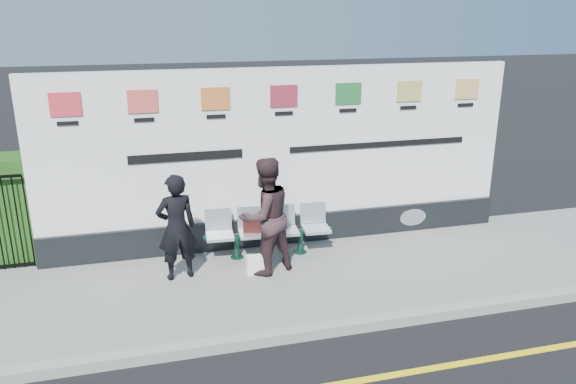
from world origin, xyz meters
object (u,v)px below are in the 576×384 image
(bench, at_px, (269,243))
(woman_left, at_px, (176,227))
(woman_right, at_px, (265,216))
(billboard, at_px, (283,170))

(bench, relative_size, woman_left, 1.24)
(bench, xyz_separation_m, woman_right, (-0.17, -0.57, 0.69))
(woman_right, bearing_deg, bench, -129.83)
(woman_left, height_order, woman_right, woman_right)
(bench, distance_m, woman_right, 0.91)
(billboard, distance_m, woman_left, 2.15)
(billboard, height_order, woman_left, billboard)
(billboard, xyz_separation_m, bench, (-0.37, -0.52, -1.08))
(billboard, relative_size, woman_left, 4.91)
(bench, xyz_separation_m, woman_left, (-1.49, -0.44, 0.60))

